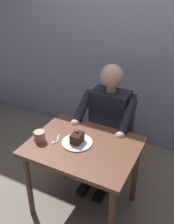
% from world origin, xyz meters
% --- Properties ---
extents(ground_plane, '(14.00, 14.00, 0.00)m').
position_xyz_m(ground_plane, '(0.00, 0.00, 0.00)').
color(ground_plane, gray).
extents(cafe_rear_panel, '(6.40, 0.12, 3.00)m').
position_xyz_m(cafe_rear_panel, '(0.00, -1.28, 1.50)').
color(cafe_rear_panel, '#929ABD').
rests_on(cafe_rear_panel, ground).
extents(dining_table, '(0.88, 0.68, 0.71)m').
position_xyz_m(dining_table, '(0.00, 0.00, 0.61)').
color(dining_table, brown).
rests_on(dining_table, ground).
extents(chair, '(0.42, 0.42, 0.88)m').
position_xyz_m(chair, '(0.00, -0.66, 0.48)').
color(chair, brown).
rests_on(chair, ground).
extents(seated_person, '(0.53, 0.58, 1.21)m').
position_xyz_m(seated_person, '(0.00, -0.48, 0.63)').
color(seated_person, '#1E1F2E').
rests_on(seated_person, ground).
extents(dessert_plate, '(0.25, 0.25, 0.01)m').
position_xyz_m(dessert_plate, '(0.06, -0.00, 0.72)').
color(dessert_plate, white).
rests_on(dessert_plate, dining_table).
extents(cake_slice, '(0.08, 0.11, 0.10)m').
position_xyz_m(cake_slice, '(0.06, -0.00, 0.76)').
color(cake_slice, '#372311').
rests_on(cake_slice, dessert_plate).
extents(coffee_cup, '(0.12, 0.09, 0.09)m').
position_xyz_m(coffee_cup, '(0.35, 0.11, 0.76)').
color(coffee_cup, tan).
rests_on(coffee_cup, dining_table).
extents(dessert_spoon, '(0.06, 0.14, 0.01)m').
position_xyz_m(dessert_spoon, '(0.23, 0.06, 0.72)').
color(dessert_spoon, silver).
rests_on(dessert_spoon, dining_table).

